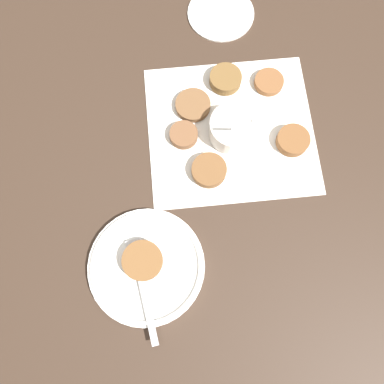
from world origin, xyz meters
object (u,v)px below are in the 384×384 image
object	(u,v)px
fritter_on_plate	(142,261)
extra_saucer	(221,13)
fork	(141,279)
sauce_bowl	(233,129)
serving_plate	(146,266)

from	to	relation	value
fritter_on_plate	extra_saucer	xyz separation A→B (m)	(0.26, 0.51, -0.03)
fork	fritter_on_plate	bearing A→B (deg)	75.44
sauce_bowl	fritter_on_plate	world-z (taller)	sauce_bowl
sauce_bowl	serving_plate	xyz separation A→B (m)	(-0.21, -0.23, -0.01)
sauce_bowl	extra_saucer	xyz separation A→B (m)	(0.04, 0.29, -0.02)
fritter_on_plate	fork	bearing A→B (deg)	-104.56
extra_saucer	sauce_bowl	bearing A→B (deg)	-97.86
fritter_on_plate	extra_saucer	world-z (taller)	fritter_on_plate
sauce_bowl	extra_saucer	world-z (taller)	sauce_bowl
serving_plate	fork	distance (m)	0.03
extra_saucer	serving_plate	bearing A→B (deg)	-115.94
fork	serving_plate	bearing A→B (deg)	62.32
serving_plate	extra_saucer	world-z (taller)	serving_plate
serving_plate	sauce_bowl	bearing A→B (deg)	47.13
sauce_bowl	fritter_on_plate	xyz separation A→B (m)	(-0.22, -0.22, 0.00)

